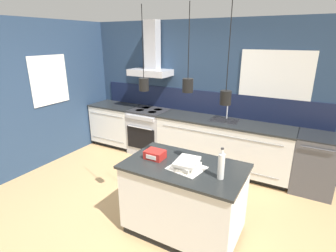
% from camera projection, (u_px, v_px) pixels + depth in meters
% --- Properties ---
extents(ground_plane, '(16.00, 16.00, 0.00)m').
position_uv_depth(ground_plane, '(144.00, 209.00, 3.68)').
color(ground_plane, tan).
rests_on(ground_plane, ground).
extents(wall_back, '(5.60, 2.30, 2.60)m').
position_uv_depth(wall_back, '(199.00, 89.00, 4.92)').
color(wall_back, navy).
rests_on(wall_back, ground_plane).
extents(wall_left, '(0.08, 3.80, 2.60)m').
position_uv_depth(wall_left, '(57.00, 92.00, 4.96)').
color(wall_left, navy).
rests_on(wall_left, ground_plane).
extents(counter_run_left, '(1.01, 0.64, 0.91)m').
position_uv_depth(counter_run_left, '(117.00, 124.00, 5.79)').
color(counter_run_left, black).
rests_on(counter_run_left, ground_plane).
extents(counter_run_sink, '(2.36, 0.64, 1.24)m').
position_uv_depth(counter_run_sink, '(222.00, 145.00, 4.68)').
color(counter_run_sink, black).
rests_on(counter_run_sink, ground_plane).
extents(oven_range, '(0.73, 0.66, 0.91)m').
position_uv_depth(oven_range, '(149.00, 131.00, 5.39)').
color(oven_range, '#B5B5BA').
rests_on(oven_range, ground_plane).
extents(dishwasher, '(0.58, 0.65, 0.91)m').
position_uv_depth(dishwasher, '(314.00, 163.00, 4.00)').
color(dishwasher, '#4C4C51').
rests_on(dishwasher, ground_plane).
extents(kitchen_island, '(1.37, 0.83, 0.91)m').
position_uv_depth(kitchen_island, '(184.00, 199.00, 3.11)').
color(kitchen_island, black).
rests_on(kitchen_island, ground_plane).
extents(bottle_on_island, '(0.07, 0.07, 0.34)m').
position_uv_depth(bottle_on_island, '(221.00, 166.00, 2.64)').
color(bottle_on_island, silver).
rests_on(bottle_on_island, kitchen_island).
extents(book_stack, '(0.27, 0.33, 0.09)m').
position_uv_depth(book_stack, '(187.00, 164.00, 2.88)').
color(book_stack, beige).
rests_on(book_stack, kitchen_island).
extents(red_supply_box, '(0.23, 0.18, 0.10)m').
position_uv_depth(red_supply_box, '(155.00, 154.00, 3.12)').
color(red_supply_box, red).
rests_on(red_supply_box, kitchen_island).
extents(paper_pile, '(0.41, 0.38, 0.01)m').
position_uv_depth(paper_pile, '(187.00, 168.00, 2.89)').
color(paper_pile, silver).
rests_on(paper_pile, kitchen_island).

